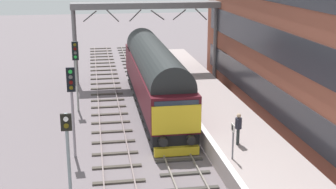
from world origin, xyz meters
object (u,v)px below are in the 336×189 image
signal_post_near (68,151)px  signal_post_mid (72,100)px  signal_post_far (76,66)px  waiting_passenger (238,126)px  platform_number_sign (233,136)px  diesel_locomotive (154,74)px

signal_post_near → signal_post_mid: 5.59m
signal_post_far → waiting_passenger: bearing=-50.6°
signal_post_mid → signal_post_far: size_ratio=1.00×
waiting_passenger → platform_number_sign: bearing=-177.1°
signal_post_mid → signal_post_far: bearing=90.0°
platform_number_sign → diesel_locomotive: bearing=100.2°
diesel_locomotive → waiting_passenger: (2.95, -9.95, -0.49)m
signal_post_mid → platform_number_sign: 8.48m
diesel_locomotive → signal_post_far: (-5.37, 0.19, 0.71)m
signal_post_mid → signal_post_far: signal_post_far is taller
signal_post_near → platform_number_sign: signal_post_near is taller
signal_post_near → signal_post_mid: (0.00, 5.57, 0.52)m
signal_post_near → platform_number_sign: 7.69m
signal_post_mid → platform_number_sign: bearing=-27.3°
diesel_locomotive → waiting_passenger: size_ratio=10.75×
signal_post_far → signal_post_near: bearing=-90.0°
signal_post_near → signal_post_far: (0.00, 13.62, 0.54)m
diesel_locomotive → platform_number_sign: 11.92m
diesel_locomotive → waiting_passenger: bearing=-73.5°
platform_number_sign → waiting_passenger: (0.84, 1.77, -0.19)m
signal_post_near → signal_post_mid: size_ratio=0.87×
signal_post_mid → platform_number_sign: size_ratio=2.79×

